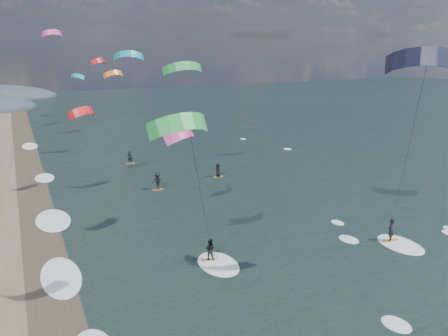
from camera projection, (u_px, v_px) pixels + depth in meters
name	position (u px, v px, depth m)	size (l,w,h in m)	color
wet_sand_strip	(56.00, 318.00, 27.70)	(3.00, 240.00, 0.00)	#382D23
kitesurfer_near_a	(421.00, 101.00, 29.48)	(7.87, 9.37, 15.09)	#BB7521
kitesurfer_near_b	(199.00, 177.00, 28.34)	(6.87, 8.37, 12.15)	#BB7521
far_kitesurfers	(169.00, 174.00, 53.24)	(8.79, 12.49, 1.80)	#BB7521
bg_kite_field	(114.00, 69.00, 63.50)	(12.31, 66.39, 9.10)	green
shoreline_surf	(69.00, 277.00, 32.37)	(2.40, 79.40, 0.11)	white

